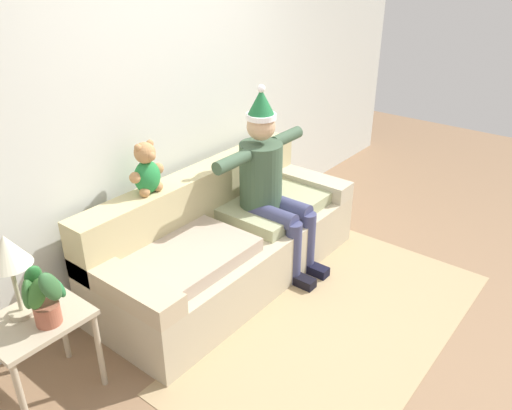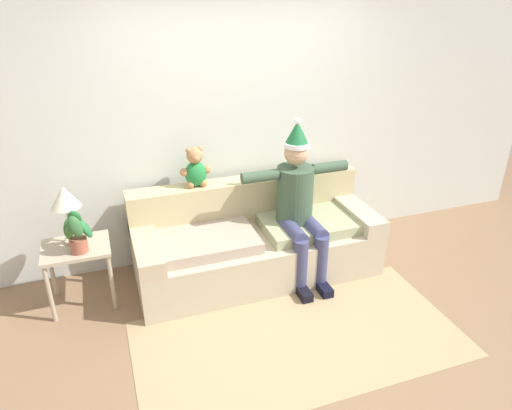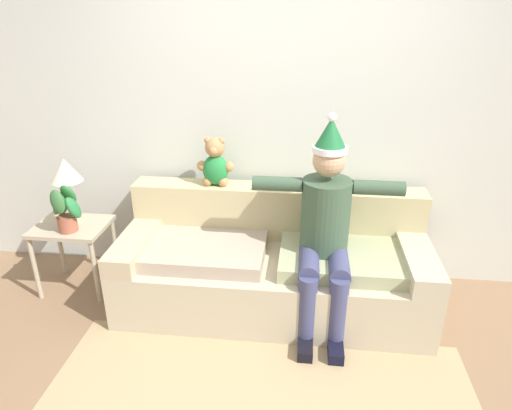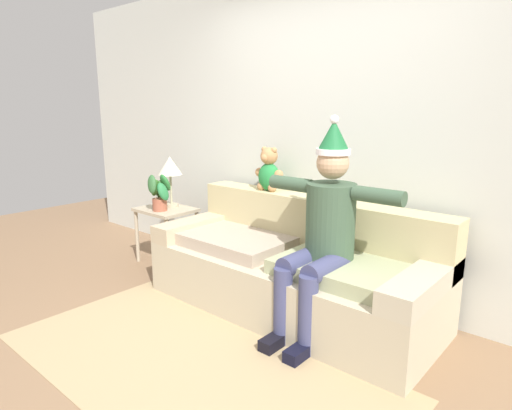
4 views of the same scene
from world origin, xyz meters
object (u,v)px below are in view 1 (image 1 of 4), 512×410
person_seated (270,181)px  potted_plant (43,296)px  side_table (37,332)px  couch (225,241)px  table_lamp (7,254)px  teddy_bear (147,170)px

person_seated → potted_plant: (-1.91, 0.08, -0.01)m
potted_plant → side_table: bearing=109.9°
couch → table_lamp: size_ratio=4.44×
teddy_bear → potted_plant: 1.16m
person_seated → teddy_bear: 0.98m
table_lamp → potted_plant: size_ratio=1.35×
couch → table_lamp: bearing=176.5°
teddy_bear → side_table: (-1.11, -0.27, -0.54)m
table_lamp → potted_plant: 0.29m
couch → teddy_bear: size_ratio=5.92×
teddy_bear → table_lamp: 1.14m
potted_plant → couch: bearing=3.2°
couch → potted_plant: potted_plant is taller
person_seated → teddy_bear: person_seated is taller
person_seated → side_table: person_seated is taller
side_table → potted_plant: size_ratio=1.49×
couch → person_seated: (0.36, -0.17, 0.43)m
person_seated → potted_plant: person_seated is taller
person_seated → side_table: size_ratio=2.67×
couch → table_lamp: (-1.60, 0.10, 0.63)m
couch → side_table: couch is taller
couch → person_seated: 0.59m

